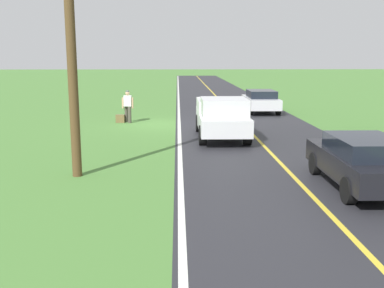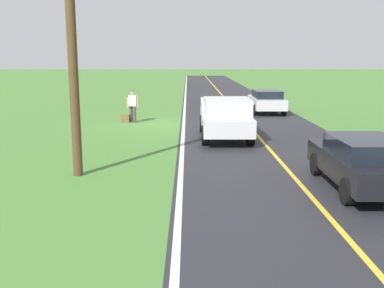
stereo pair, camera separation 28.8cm
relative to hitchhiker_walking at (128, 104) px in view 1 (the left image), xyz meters
name	(u,v)px [view 1 (the left image)]	position (x,y,z in m)	size (l,w,h in m)	color
ground_plane	(158,124)	(-1.65, 0.77, -0.98)	(200.00, 200.00, 0.00)	#4C7F38
road_surface	(243,124)	(-6.09, 0.77, -0.98)	(7.07, 120.00, 0.00)	#28282D
lane_edge_line	(179,124)	(-2.74, 0.77, -0.98)	(0.16, 117.60, 0.00)	silver
lane_centre_line	(243,124)	(-6.09, 0.77, -0.98)	(0.14, 117.60, 0.00)	gold
hitchhiker_walking	(128,104)	(0.00, 0.00, 0.00)	(0.62, 0.53, 1.75)	#4C473D
suitcase_carried	(120,119)	(0.42, 0.05, -0.76)	(0.20, 0.46, 0.43)	brown
pickup_truck_passing	(222,116)	(-4.57, 5.02, -0.01)	(2.12, 5.41, 1.82)	silver
sedan_near_oncoming	(261,100)	(-7.93, -4.22, -0.23)	(1.97, 4.42, 1.41)	silver
sedan_mid_oncoming	(363,160)	(-7.65, 12.59, -0.23)	(1.96, 4.41, 1.41)	black
utility_pole_roadside	(71,51)	(0.34, 11.11, 2.67)	(0.28, 0.28, 7.31)	brown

